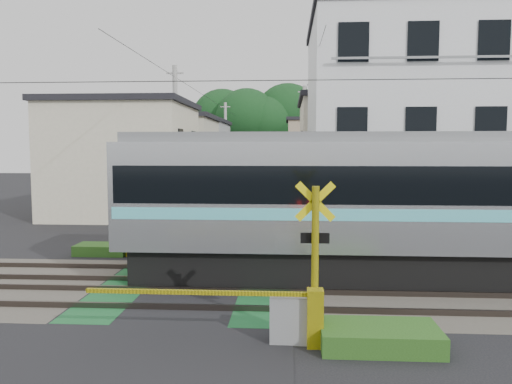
# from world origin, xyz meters

# --- Properties ---
(ground) EXTENTS (120.00, 120.00, 0.00)m
(ground) POSITION_xyz_m (0.00, 0.00, 0.00)
(ground) COLOR black
(track_bed) EXTENTS (120.00, 120.00, 0.14)m
(track_bed) POSITION_xyz_m (0.00, 0.00, 0.04)
(track_bed) COLOR #47423A
(track_bed) RESTS_ON ground
(crossing_signal_near) EXTENTS (4.74, 0.65, 3.09)m
(crossing_signal_near) POSITION_xyz_m (2.59, -3.65, 0.71)
(crossing_signal_near) COLOR yellow
(crossing_signal_near) RESTS_ON ground
(crossing_signal_far) EXTENTS (4.74, 0.65, 3.09)m
(crossing_signal_far) POSITION_xyz_m (-2.59, 3.65, 0.71)
(crossing_signal_far) COLOR yellow
(crossing_signal_far) RESTS_ON ground
(apartment_block) EXTENTS (10.20, 8.36, 9.30)m
(apartment_block) POSITION_xyz_m (8.50, 9.49, 4.66)
(apartment_block) COLOR white
(apartment_block) RESTS_ON ground
(houses_row) EXTENTS (22.07, 31.35, 6.80)m
(houses_row) POSITION_xyz_m (0.25, 25.92, 3.24)
(houses_row) COLOR beige
(houses_row) RESTS_ON ground
(tree_hill) EXTENTS (40.00, 12.98, 11.56)m
(tree_hill) POSITION_xyz_m (-0.32, 48.33, 5.64)
(tree_hill) COLOR #133B18
(tree_hill) RESTS_ON ground
(catenary) EXTENTS (60.00, 5.04, 7.00)m
(catenary) POSITION_xyz_m (6.00, 0.03, 3.70)
(catenary) COLOR #2D2D33
(catenary) RESTS_ON ground
(utility_poles) EXTENTS (7.90, 42.00, 8.00)m
(utility_poles) POSITION_xyz_m (-1.05, 23.01, 4.08)
(utility_poles) COLOR #A5A5A0
(utility_poles) RESTS_ON ground
(pedestrian) EXTENTS (0.65, 0.49, 1.60)m
(pedestrian) POSITION_xyz_m (1.21, 32.12, 0.80)
(pedestrian) COLOR #27222B
(pedestrian) RESTS_ON ground
(weed_patches) EXTENTS (10.25, 8.80, 0.40)m
(weed_patches) POSITION_xyz_m (1.76, -0.09, 0.18)
(weed_patches) COLOR #2D5E1E
(weed_patches) RESTS_ON ground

